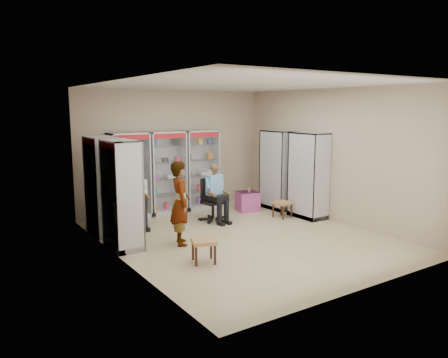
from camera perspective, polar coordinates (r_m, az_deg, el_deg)
floor at (r=8.82m, az=2.53°, el=-7.61°), size 6.00×6.00×0.00m
room_shell at (r=8.46m, az=2.63°, el=5.25°), size 5.02×6.02×3.01m
cabinet_back_left at (r=10.36m, az=-12.26°, el=0.39°), size 0.90×0.50×2.00m
cabinet_back_mid at (r=10.73m, az=-7.52°, el=0.82°), size 0.90×0.50×2.00m
cabinet_back_right at (r=11.17m, az=-3.14°, el=1.22°), size 0.90×0.50×2.00m
cabinet_right_far at (r=11.19m, az=7.04°, el=1.17°), size 0.90×0.50×2.00m
cabinet_right_near at (r=10.39m, az=10.97°, el=0.45°), size 0.90×0.50×2.00m
cabinet_left_far at (r=9.19m, az=-15.57°, el=-0.85°), size 0.90×0.50×2.00m
cabinet_left_near at (r=8.16m, az=-13.19°, el=-1.99°), size 0.90×0.50×2.00m
wooden_chair at (r=9.70m, az=-11.97°, el=-3.39°), size 0.42×0.42×0.94m
seated_customer at (r=9.61m, az=-11.90°, el=-2.28°), size 0.44×0.60×1.34m
office_chair at (r=9.96m, az=-1.47°, el=-2.74°), size 0.57×0.57×0.98m
seated_shopkeeper at (r=9.90m, az=-1.32°, el=-2.03°), size 0.45×0.60×1.25m
pink_trunk at (r=10.99m, az=3.09°, el=-2.92°), size 0.61×0.60×0.49m
tea_glass at (r=10.90m, az=3.28°, el=-1.44°), size 0.07×0.07×0.10m
woven_stool_a at (r=10.42m, az=7.62°, el=-3.97°), size 0.44×0.44×0.38m
woven_stool_b at (r=7.39m, az=-2.65°, el=-9.37°), size 0.50×0.50×0.39m
standing_man at (r=8.23m, az=-5.71°, el=-3.16°), size 0.55×0.67×1.59m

